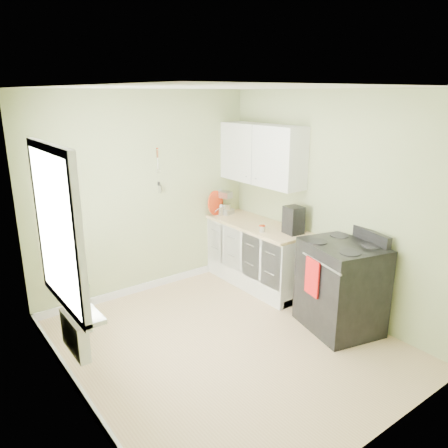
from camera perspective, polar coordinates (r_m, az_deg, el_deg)
floor at (r=4.99m, az=0.35°, el=-15.49°), size 3.20×3.60×0.02m
ceiling at (r=4.22m, az=0.42°, el=17.54°), size 3.20×3.60×0.02m
wall_back at (r=5.91m, az=-10.31°, el=3.77°), size 3.20×0.02×2.70m
wall_left at (r=3.72m, az=-19.84°, el=-4.78°), size 0.02×3.60×2.70m
wall_right at (r=5.50m, az=13.87°, el=2.59°), size 0.02×3.60×2.70m
base_cabinets at (r=6.22m, az=4.35°, el=-4.14°), size 0.60×1.60×0.87m
countertop at (r=6.07m, az=4.37°, el=-0.14°), size 0.64×1.60×0.04m
upper_cabinets at (r=6.03m, az=4.92°, el=9.07°), size 0.35×1.40×0.80m
window at (r=3.94m, az=-21.08°, el=-0.65°), size 0.06×1.14×1.44m
window_sill at (r=4.20m, az=-19.15°, el=-9.23°), size 0.18×1.14×0.04m
radiator at (r=4.30m, az=-18.89°, el=-13.54°), size 0.12×0.50×0.35m
wall_utensils at (r=5.93m, az=-8.56°, el=6.02°), size 0.02×0.14×0.58m
stove at (r=5.24m, az=15.04°, el=-7.79°), size 0.93×1.00×1.17m
stand_mixer at (r=6.55m, az=-0.17°, el=2.78°), size 0.25×0.34×0.37m
kettle at (r=6.45m, az=-0.43°, el=1.90°), size 0.17×0.10×0.17m
coffee_maker at (r=5.66m, az=9.04°, el=0.42°), size 0.23×0.25×0.36m
red_tray at (r=6.44m, az=-1.11°, el=2.77°), size 0.36×0.18×0.36m
jar at (r=5.71m, az=5.00°, el=-0.58°), size 0.08×0.08×0.09m
plant_a at (r=3.88m, az=-17.93°, el=-8.35°), size 0.19×0.21×0.32m
plant_b at (r=4.16m, az=-19.44°, el=-6.66°), size 0.24×0.24×0.34m
plant_c at (r=4.39m, az=-20.43°, el=-5.79°), size 0.23×0.23×0.30m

